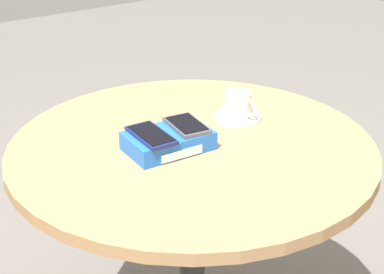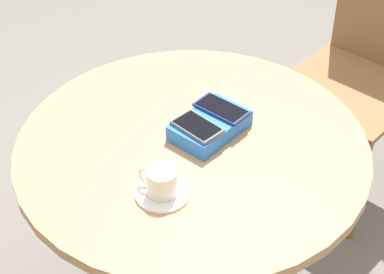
{
  "view_description": "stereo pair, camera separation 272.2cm",
  "coord_description": "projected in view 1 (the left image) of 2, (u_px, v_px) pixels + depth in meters",
  "views": [
    {
      "loc": [
        -0.81,
        -1.2,
        1.44
      ],
      "look_at": [
        0.0,
        0.0,
        0.75
      ],
      "focal_mm": 60.0,
      "sensor_mm": 36.0,
      "label": 1
    },
    {
      "loc": [
        1.01,
        0.8,
        1.79
      ],
      "look_at": [
        0.0,
        0.0,
        0.75
      ],
      "focal_mm": 60.0,
      "sensor_mm": 36.0,
      "label": 2
    }
  ],
  "objects": [
    {
      "name": "phone_navy",
      "position": [
        151.0,
        135.0,
        1.54
      ],
      "size": [
        0.08,
        0.14,
        0.01
      ],
      "color": "navy",
      "rests_on": "phone_box"
    },
    {
      "name": "saucer",
      "position": [
        237.0,
        117.0,
        1.75
      ],
      "size": [
        0.13,
        0.13,
        0.01
      ],
      "primitive_type": "cylinder",
      "color": "silver",
      "rests_on": "round_table"
    },
    {
      "name": "phone_gray",
      "position": [
        187.0,
        125.0,
        1.59
      ],
      "size": [
        0.09,
        0.13,
        0.01
      ],
      "color": "#515156",
      "rests_on": "phone_box"
    },
    {
      "name": "round_table",
      "position": [
        192.0,
        188.0,
        1.66
      ],
      "size": [
        0.93,
        0.93,
        0.73
      ],
      "color": "#2D2D2D",
      "rests_on": "ground_plane"
    },
    {
      "name": "coffee_cup",
      "position": [
        238.0,
        104.0,
        1.73
      ],
      "size": [
        0.07,
        0.1,
        0.07
      ],
      "color": "silver",
      "rests_on": "saucer"
    },
    {
      "name": "phone_box",
      "position": [
        168.0,
        141.0,
        1.57
      ],
      "size": [
        0.21,
        0.14,
        0.05
      ],
      "color": "blue",
      "rests_on": "round_table"
    }
  ]
}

